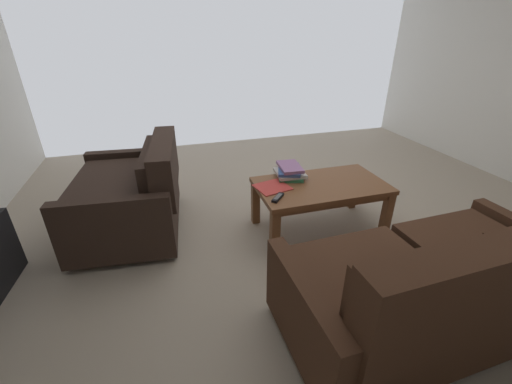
% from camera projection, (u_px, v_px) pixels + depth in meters
% --- Properties ---
extents(ground_plane, '(5.77, 5.32, 0.01)m').
position_uv_depth(ground_plane, '(300.00, 223.00, 3.11)').
color(ground_plane, tan).
extents(sofa_main, '(1.72, 0.89, 0.86)m').
position_uv_depth(sofa_main, '(437.00, 288.00, 1.82)').
color(sofa_main, black).
rests_on(sofa_main, ground).
extents(loveseat_near, '(0.97, 1.23, 0.83)m').
position_uv_depth(loveseat_near, '(133.00, 195.00, 2.85)').
color(loveseat_near, black).
rests_on(loveseat_near, ground).
extents(coffee_table, '(1.13, 0.63, 0.46)m').
position_uv_depth(coffee_table, '(321.00, 191.00, 2.84)').
color(coffee_table, brown).
rests_on(coffee_table, ground).
extents(book_stack, '(0.29, 0.34, 0.11)m').
position_uv_depth(book_stack, '(290.00, 171.00, 2.92)').
color(book_stack, '#337F51').
rests_on(book_stack, coffee_table).
extents(tv_remote, '(0.14, 0.15, 0.02)m').
position_uv_depth(tv_remote, '(278.00, 198.00, 2.55)').
color(tv_remote, black).
rests_on(tv_remote, coffee_table).
extents(loose_magazine, '(0.32, 0.30, 0.01)m').
position_uv_depth(loose_magazine, '(272.00, 187.00, 2.74)').
color(loose_magazine, '#C63833').
rests_on(loose_magazine, coffee_table).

